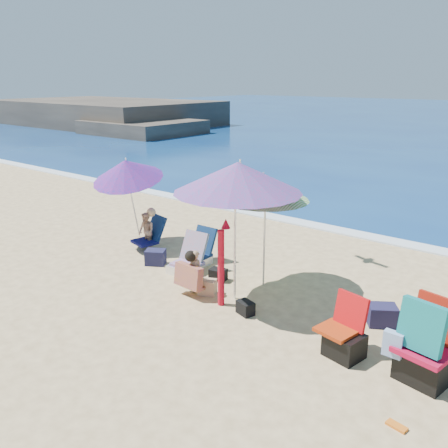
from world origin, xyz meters
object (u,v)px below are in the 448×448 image
Objects in this scene: umbrella_blue at (127,170)px; camp_chair_left at (344,339)px; person_left at (148,231)px; furled_umbrella at (222,259)px; umbrella_striped at (264,187)px; chair_navy at (198,254)px; person_center at (193,274)px; camp_chair_right at (424,352)px; chair_rainbow at (187,262)px; umbrella_turquoise at (238,177)px.

camp_chair_left is (5.77, -1.21, -1.49)m from umbrella_blue.
furled_umbrella is at bearing -20.18° from person_left.
umbrella_striped is 3.40m from person_left.
chair_navy is 1.51m from person_center.
camp_chair_left is 0.75× the size of camp_chair_right.
umbrella_striped reaches higher than chair_rainbow.
furled_umbrella is at bearing 175.20° from camp_chair_left.
umbrella_turquoise reaches higher than person_left.
camp_chair_left is at bearing -175.79° from camp_chair_right.
camp_chair_right is at bearing -9.36° from chair_rainbow.
furled_umbrella is 1.29× the size of camp_chair_right.
chair_rainbow is at bearing 167.43° from umbrella_turquoise.
umbrella_striped is at bearing -3.17° from chair_navy.
umbrella_turquoise is 0.78m from umbrella_striped.
chair_rainbow is (-1.50, -0.40, -1.64)m from umbrella_striped.
chair_navy is (-1.64, 0.09, -1.66)m from umbrella_striped.
umbrella_blue is at bearing -176.33° from chair_navy.
umbrella_blue is 2.62m from chair_rainbow.
camp_chair_left reaches higher than person_center.
umbrella_turquoise is at bearing -11.02° from umbrella_blue.
umbrella_striped is at bearing 56.55° from person_center.
chair_navy is at bearing 2.02° from person_left.
chair_rainbow is (-1.45, 0.32, -1.93)m from umbrella_turquoise.
umbrella_blue is 2.29× the size of person_left.
umbrella_turquoise is at bearing 79.36° from furled_umbrella.
furled_umbrella is (-0.11, -1.06, -1.05)m from umbrella_striped.
umbrella_blue is 1.46× the size of furled_umbrella.
person_left is at bearing 169.08° from camp_chair_right.
umbrella_turquoise reaches higher than furled_umbrella.
furled_umbrella is 3.33m from camp_chair_right.
umbrella_turquoise is 2.84× the size of camp_chair_left.
camp_chair_right is (3.31, -0.12, -0.39)m from furled_umbrella.
camp_chair_right reaches higher than person_center.
person_center is at bearing -52.06° from chair_navy.
umbrella_turquoise reaches higher than chair_rainbow.
person_left is (-2.37, 1.13, 0.02)m from person_center.
chair_navy is 0.84× the size of camp_chair_left.
umbrella_turquoise is 1.14× the size of umbrella_blue.
umbrella_striped is 2.48× the size of camp_chair_left.
camp_chair_right is (3.20, -1.17, -1.44)m from umbrella_striped.
furled_umbrella is at bearing -100.64° from umbrella_turquoise.
camp_chair_left is 5.43m from person_left.
umbrella_turquoise is 3.63m from umbrella_blue.
person_center is at bearing -41.78° from chair_rainbow.
umbrella_turquoise is 3.57m from person_left.
furled_umbrella is 0.73m from person_center.
umbrella_striped is 3.58m from umbrella_blue.
person_left is (-6.29, 1.21, 0.01)m from camp_chair_right.
person_left reaches higher than chair_navy.
camp_chair_right is at bearing -10.92° from person_left.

